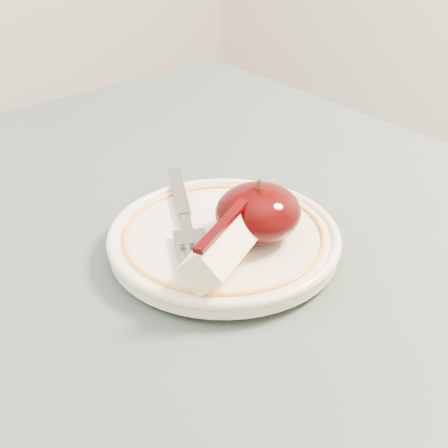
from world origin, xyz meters
TOP-DOWN VIEW (x-y plane):
  - table at (0.00, 0.00)m, footprint 0.90×0.90m
  - plate at (0.10, 0.01)m, footprint 0.20×0.20m
  - apple_half at (0.12, -0.01)m, footprint 0.07×0.07m
  - apple_wedge at (0.08, -0.02)m, footprint 0.10×0.07m
  - fork at (0.09, 0.05)m, footprint 0.10×0.16m

SIDE VIEW (x-z plane):
  - table at x=0.00m, z-range 0.29..1.04m
  - plate at x=0.10m, z-range 0.75..0.77m
  - fork at x=0.09m, z-range 0.77..0.78m
  - apple_wedge at x=0.08m, z-range 0.77..0.81m
  - apple_half at x=0.12m, z-range 0.76..0.82m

